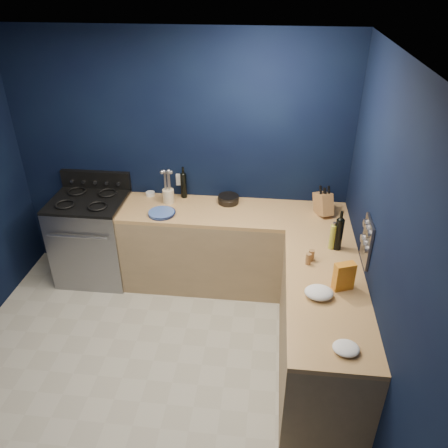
# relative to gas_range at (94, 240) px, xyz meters

# --- Properties ---
(floor) EXTENTS (3.50, 3.50, 0.02)m
(floor) POSITION_rel_gas_range_xyz_m (0.93, -1.42, -0.47)
(floor) COLOR #A9A494
(floor) RESTS_ON ground
(ceiling) EXTENTS (3.50, 3.50, 0.02)m
(ceiling) POSITION_rel_gas_range_xyz_m (0.93, -1.42, 2.15)
(ceiling) COLOR silver
(ceiling) RESTS_ON ground
(wall_back) EXTENTS (3.50, 0.02, 2.60)m
(wall_back) POSITION_rel_gas_range_xyz_m (0.93, 0.34, 0.84)
(wall_back) COLOR black
(wall_back) RESTS_ON ground
(wall_right) EXTENTS (0.02, 3.50, 2.60)m
(wall_right) POSITION_rel_gas_range_xyz_m (2.69, -1.42, 0.84)
(wall_right) COLOR black
(wall_right) RESTS_ON ground
(cab_back) EXTENTS (2.30, 0.63, 0.86)m
(cab_back) POSITION_rel_gas_range_xyz_m (1.53, 0.02, -0.03)
(cab_back) COLOR #977C57
(cab_back) RESTS_ON floor
(top_back) EXTENTS (2.30, 0.63, 0.04)m
(top_back) POSITION_rel_gas_range_xyz_m (1.53, 0.02, 0.42)
(top_back) COLOR olive
(top_back) RESTS_ON cab_back
(cab_right) EXTENTS (0.63, 1.67, 0.86)m
(cab_right) POSITION_rel_gas_range_xyz_m (2.37, -1.13, -0.03)
(cab_right) COLOR #977C57
(cab_right) RESTS_ON floor
(top_right) EXTENTS (0.63, 1.67, 0.04)m
(top_right) POSITION_rel_gas_range_xyz_m (2.37, -1.13, 0.42)
(top_right) COLOR olive
(top_right) RESTS_ON cab_right
(gas_range) EXTENTS (0.76, 0.66, 0.92)m
(gas_range) POSITION_rel_gas_range_xyz_m (0.00, 0.00, 0.00)
(gas_range) COLOR gray
(gas_range) RESTS_ON floor
(oven_door) EXTENTS (0.59, 0.02, 0.42)m
(oven_door) POSITION_rel_gas_range_xyz_m (0.00, -0.32, -0.01)
(oven_door) COLOR black
(oven_door) RESTS_ON gas_range
(cooktop) EXTENTS (0.76, 0.66, 0.03)m
(cooktop) POSITION_rel_gas_range_xyz_m (0.00, 0.00, 0.48)
(cooktop) COLOR black
(cooktop) RESTS_ON gas_range
(backguard) EXTENTS (0.76, 0.06, 0.20)m
(backguard) POSITION_rel_gas_range_xyz_m (0.00, 0.30, 0.58)
(backguard) COLOR black
(backguard) RESTS_ON gas_range
(spice_panel) EXTENTS (0.02, 0.28, 0.38)m
(spice_panel) POSITION_rel_gas_range_xyz_m (2.67, -0.87, 0.72)
(spice_panel) COLOR gray
(spice_panel) RESTS_ON wall_right
(wall_outlet) EXTENTS (0.09, 0.02, 0.13)m
(wall_outlet) POSITION_rel_gas_range_xyz_m (0.93, 0.32, 0.62)
(wall_outlet) COLOR white
(wall_outlet) RESTS_ON wall_back
(plate_stack) EXTENTS (0.34, 0.34, 0.03)m
(plate_stack) POSITION_rel_gas_range_xyz_m (0.82, -0.14, 0.46)
(plate_stack) COLOR teal
(plate_stack) RESTS_ON top_back
(ramekin) EXTENTS (0.10, 0.10, 0.04)m
(ramekin) POSITION_rel_gas_range_xyz_m (0.60, 0.27, 0.46)
(ramekin) COLOR white
(ramekin) RESTS_ON top_back
(utensil_crock) EXTENTS (0.15, 0.15, 0.15)m
(utensil_crock) POSITION_rel_gas_range_xyz_m (0.84, 0.13, 0.51)
(utensil_crock) COLOR beige
(utensil_crock) RESTS_ON top_back
(wine_bottle_back) EXTENTS (0.09, 0.09, 0.27)m
(wine_bottle_back) POSITION_rel_gas_range_xyz_m (0.97, 0.27, 0.57)
(wine_bottle_back) COLOR black
(wine_bottle_back) RESTS_ON top_back
(lemon_basket) EXTENTS (0.28, 0.28, 0.08)m
(lemon_basket) POSITION_rel_gas_range_xyz_m (1.46, 0.19, 0.48)
(lemon_basket) COLOR black
(lemon_basket) RESTS_ON top_back
(knife_block) EXTENTS (0.21, 0.29, 0.27)m
(knife_block) POSITION_rel_gas_range_xyz_m (2.42, 0.06, 0.55)
(knife_block) COLOR olive
(knife_block) RESTS_ON top_back
(wine_bottle_right) EXTENTS (0.08, 0.08, 0.29)m
(wine_bottle_right) POSITION_rel_gas_range_xyz_m (2.50, -0.56, 0.59)
(wine_bottle_right) COLOR black
(wine_bottle_right) RESTS_ON top_right
(oil_bottle) EXTENTS (0.07, 0.07, 0.23)m
(oil_bottle) POSITION_rel_gas_range_xyz_m (2.45, -0.56, 0.56)
(oil_bottle) COLOR #9CA231
(oil_bottle) RESTS_ON top_right
(spice_jar_near) EXTENTS (0.06, 0.06, 0.10)m
(spice_jar_near) POSITION_rel_gas_range_xyz_m (2.23, -0.83, 0.49)
(spice_jar_near) COLOR olive
(spice_jar_near) RESTS_ON top_right
(spice_jar_far) EXTENTS (0.05, 0.05, 0.10)m
(spice_jar_far) POSITION_rel_gas_range_xyz_m (2.26, -0.76, 0.49)
(spice_jar_far) COLOR olive
(spice_jar_far) RESTS_ON top_right
(crouton_bag) EXTENTS (0.17, 0.12, 0.23)m
(crouton_bag) POSITION_rel_gas_range_xyz_m (2.48, -1.12, 0.55)
(crouton_bag) COLOR red
(crouton_bag) RESTS_ON top_right
(towel_front) EXTENTS (0.24, 0.22, 0.08)m
(towel_front) POSITION_rel_gas_range_xyz_m (2.29, -1.25, 0.48)
(towel_front) COLOR white
(towel_front) RESTS_ON top_right
(towel_end) EXTENTS (0.23, 0.22, 0.05)m
(towel_end) POSITION_rel_gas_range_xyz_m (2.43, -1.78, 0.47)
(towel_end) COLOR white
(towel_end) RESTS_ON top_right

